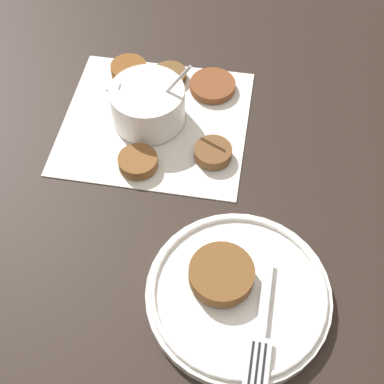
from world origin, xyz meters
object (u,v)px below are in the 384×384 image
sauce_bowl (148,106)px  fork (260,337)px  serving_plate (238,294)px  fritter_on_plate (221,274)px

sauce_bowl → fork: size_ratio=0.82×
serving_plate → sauce_bowl: bearing=-58.0°
serving_plate → fritter_on_plate: fritter_on_plate is taller
fritter_on_plate → sauce_bowl: bearing=-60.4°
sauce_bowl → serving_plate: sauce_bowl is taller
fork → fritter_on_plate: bearing=-51.4°
sauce_bowl → fork: bearing=121.6°
fritter_on_plate → fork: fritter_on_plate is taller
serving_plate → fritter_on_plate: (0.02, -0.01, 0.02)m
sauce_bowl → serving_plate: (-0.18, 0.28, -0.02)m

